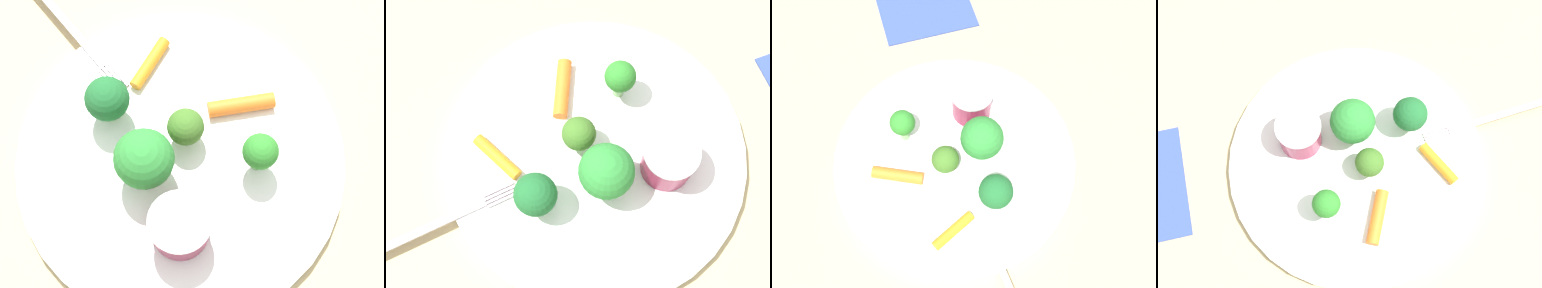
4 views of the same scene
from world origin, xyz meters
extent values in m
plane|color=tan|center=(0.00, 0.00, 0.00)|extent=(2.40, 2.40, 0.00)
cylinder|color=white|center=(0.00, 0.00, 0.01)|extent=(0.27, 0.27, 0.01)
cylinder|color=maroon|center=(-0.04, 0.05, 0.03)|extent=(0.04, 0.04, 0.04)
cylinder|color=silver|center=(-0.04, 0.05, 0.05)|extent=(0.05, 0.05, 0.00)
cylinder|color=#81B159|center=(0.07, 0.01, 0.02)|extent=(0.01, 0.01, 0.02)
sphere|color=#1C5E2B|center=(0.07, 0.01, 0.04)|extent=(0.04, 0.04, 0.04)
cylinder|color=#89C657|center=(0.01, 0.03, 0.02)|extent=(0.01, 0.01, 0.02)
sphere|color=#2A7F32|center=(0.01, 0.03, 0.05)|extent=(0.05, 0.05, 0.05)
cylinder|color=#91B45D|center=(0.01, -0.01, 0.02)|extent=(0.01, 0.01, 0.01)
sphere|color=#3B6923|center=(0.01, -0.01, 0.04)|extent=(0.03, 0.03, 0.03)
cylinder|color=#7FB474|center=(-0.05, -0.03, 0.02)|extent=(0.01, 0.01, 0.02)
sphere|color=#2B7C28|center=(-0.05, -0.03, 0.04)|extent=(0.03, 0.03, 0.03)
cylinder|color=orange|center=(0.07, -0.04, 0.02)|extent=(0.02, 0.05, 0.01)
cylinder|color=orange|center=(-0.01, -0.07, 0.02)|extent=(0.05, 0.05, 0.01)
cube|color=#C0B0BA|center=(0.18, -0.03, 0.01)|extent=(0.15, 0.03, 0.00)
cube|color=#C0B0BA|center=(0.09, -0.02, 0.01)|extent=(0.03, 0.01, 0.00)
cube|color=#C0B0BA|center=(0.09, -0.02, 0.01)|extent=(0.03, 0.01, 0.00)
cube|color=#C0B0BA|center=(0.09, -0.01, 0.01)|extent=(0.03, 0.01, 0.00)
cube|color=#C0B0BA|center=(0.09, -0.01, 0.01)|extent=(0.03, 0.01, 0.00)
camera|label=1|loc=(-0.11, 0.11, 0.46)|focal=53.94mm
camera|label=2|loc=(0.11, 0.12, 0.47)|focal=51.19mm
camera|label=3|loc=(0.22, -0.12, 0.53)|focal=47.90mm
camera|label=4|loc=(-0.09, -0.16, 0.56)|focal=51.46mm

